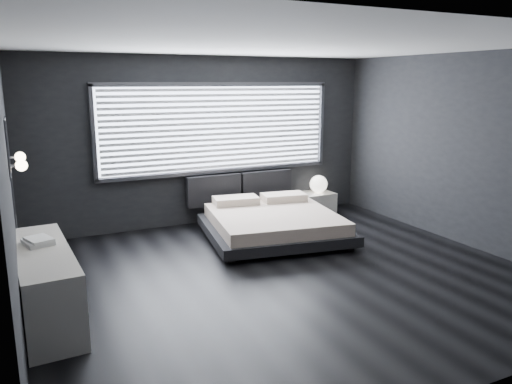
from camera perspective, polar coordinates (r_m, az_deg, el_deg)
name	(u,v)px	position (r m, az deg, el deg)	size (l,w,h in m)	color
room	(287,165)	(6.01, 3.54, 3.07)	(6.04, 6.00, 2.80)	black
window	(219,128)	(8.48, -4.26, 7.26)	(4.14, 0.09, 1.52)	white
headboard	(240,187)	(8.73, -1.80, 0.53)	(1.96, 0.16, 0.52)	black
sconce_near	(21,165)	(5.27, -25.26, 2.76)	(0.18, 0.11, 0.11)	silver
sconce_far	(20,157)	(5.86, -25.38, 3.63)	(0.18, 0.11, 0.11)	silver
wall_art_upper	(7,147)	(4.64, -26.54, 4.60)	(0.01, 0.48, 0.48)	#47474C
wall_art_lower	(13,196)	(4.96, -26.01, -0.44)	(0.01, 0.48, 0.48)	#47474C
bed	(273,223)	(7.74, 1.97, -3.51)	(2.33, 2.26, 0.53)	black
nightstand	(315,202)	(9.38, 6.81, -1.14)	(0.62, 0.52, 0.36)	silver
orb_lamp	(319,184)	(9.30, 7.16, 0.91)	(0.32, 0.32, 0.32)	white
dresser	(46,284)	(5.59, -22.91, -9.62)	(0.61, 1.87, 0.74)	silver
book_stack	(38,241)	(5.65, -23.61, -5.15)	(0.33, 0.39, 0.07)	white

